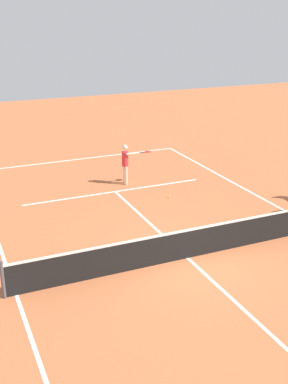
% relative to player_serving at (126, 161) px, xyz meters
% --- Properties ---
extents(ground_plane, '(60.00, 60.00, 0.00)m').
position_rel_player_serving_xyz_m(ground_plane, '(0.81, 7.03, -1.04)').
color(ground_plane, '#B76038').
extents(court_lines, '(10.36, 22.97, 0.01)m').
position_rel_player_serving_xyz_m(court_lines, '(0.81, 7.03, -1.04)').
color(court_lines, white).
rests_on(court_lines, ground).
extents(tennis_net, '(10.96, 0.10, 1.07)m').
position_rel_player_serving_xyz_m(tennis_net, '(0.81, 7.03, -0.55)').
color(tennis_net, '#4C4C51').
rests_on(tennis_net, ground).
extents(player_serving, '(1.29, 0.57, 1.75)m').
position_rel_player_serving_xyz_m(player_serving, '(0.00, 0.00, 0.00)').
color(player_serving, beige).
rests_on(player_serving, ground).
extents(tennis_ball, '(0.07, 0.07, 0.07)m').
position_rel_player_serving_xyz_m(tennis_ball, '(-0.94, 2.23, -1.01)').
color(tennis_ball, '#CCE033').
rests_on(tennis_ball, ground).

